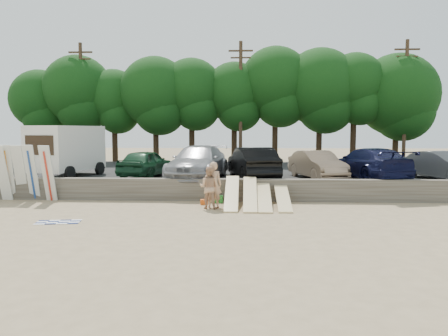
# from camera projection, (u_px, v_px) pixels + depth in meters

# --- Properties ---
(ground) EXTENTS (120.00, 120.00, 0.00)m
(ground) POSITION_uv_depth(u_px,v_px,m) (184.00, 213.00, 16.98)
(ground) COLOR tan
(ground) RESTS_ON ground
(seawall) EXTENTS (44.00, 0.50, 1.00)m
(seawall) POSITION_uv_depth(u_px,v_px,m) (193.00, 189.00, 19.92)
(seawall) COLOR #6B6356
(seawall) RESTS_ON ground
(parking_lot) EXTENTS (44.00, 14.50, 0.70)m
(parking_lot) POSITION_uv_depth(u_px,v_px,m) (207.00, 176.00, 27.40)
(parking_lot) COLOR #282828
(parking_lot) RESTS_ON ground
(treeline) EXTENTS (33.36, 6.33, 8.92)m
(treeline) POSITION_uv_depth(u_px,v_px,m) (234.00, 91.00, 33.73)
(treeline) COLOR #382616
(treeline) RESTS_ON parking_lot
(utility_poles) EXTENTS (25.80, 0.26, 9.00)m
(utility_poles) POSITION_uv_depth(u_px,v_px,m) (241.00, 100.00, 32.33)
(utility_poles) COLOR #473321
(utility_poles) RESTS_ON parking_lot
(box_trailer) EXTENTS (3.17, 4.65, 2.73)m
(box_trailer) POSITION_uv_depth(u_px,v_px,m) (67.00, 148.00, 23.41)
(box_trailer) COLOR silver
(box_trailer) RESTS_ON parking_lot
(car_1) EXTENTS (2.57, 4.54, 1.46)m
(car_1) POSITION_uv_depth(u_px,v_px,m) (146.00, 163.00, 23.36)
(car_1) COLOR #153B23
(car_1) RESTS_ON parking_lot
(car_2) EXTENTS (3.15, 6.09, 1.69)m
(car_2) POSITION_uv_depth(u_px,v_px,m) (198.00, 162.00, 22.40)
(car_2) COLOR #97979C
(car_2) RESTS_ON parking_lot
(car_3) EXTENTS (2.79, 5.21, 1.63)m
(car_3) POSITION_uv_depth(u_px,v_px,m) (252.00, 163.00, 22.34)
(car_3) COLOR black
(car_3) RESTS_ON parking_lot
(car_4) EXTENTS (2.64, 4.63, 1.44)m
(car_4) POSITION_uv_depth(u_px,v_px,m) (317.00, 165.00, 22.39)
(car_4) COLOR #846B54
(car_4) RESTS_ON parking_lot
(car_5) EXTENTS (3.56, 5.93, 1.61)m
(car_5) POSITION_uv_depth(u_px,v_px,m) (368.00, 164.00, 22.15)
(car_5) COLOR black
(car_5) RESTS_ON parking_lot
(car_6) EXTENTS (3.18, 4.61, 1.44)m
(car_6) POSITION_uv_depth(u_px,v_px,m) (442.00, 166.00, 21.97)
(car_6) COLOR #45484A
(car_6) RESTS_ON parking_lot
(surfboard_upright_3) EXTENTS (0.54, 0.74, 2.53)m
(surfboard_upright_3) POSITION_uv_depth(u_px,v_px,m) (3.00, 173.00, 19.70)
(surfboard_upright_3) COLOR silver
(surfboard_upright_3) RESTS_ON ground
(surfboard_upright_4) EXTENTS (0.58, 0.68, 2.55)m
(surfboard_upright_4) POSITION_uv_depth(u_px,v_px,m) (8.00, 173.00, 19.82)
(surfboard_upright_4) COLOR silver
(surfboard_upright_4) RESTS_ON ground
(surfboard_upright_5) EXTENTS (0.52, 0.72, 2.53)m
(surfboard_upright_5) POSITION_uv_depth(u_px,v_px,m) (20.00, 173.00, 19.89)
(surfboard_upright_5) COLOR silver
(surfboard_upright_5) RESTS_ON ground
(surfboard_upright_6) EXTENTS (0.54, 0.66, 2.55)m
(surfboard_upright_6) POSITION_uv_depth(u_px,v_px,m) (32.00, 173.00, 19.77)
(surfboard_upright_6) COLOR silver
(surfboard_upright_6) RESTS_ON ground
(surfboard_upright_7) EXTENTS (0.53, 0.73, 2.53)m
(surfboard_upright_7) POSITION_uv_depth(u_px,v_px,m) (48.00, 173.00, 19.55)
(surfboard_upright_7) COLOR silver
(surfboard_upright_7) RESTS_ON ground
(surfboard_low_0) EXTENTS (0.56, 2.82, 1.15)m
(surfboard_low_0) POSITION_uv_depth(u_px,v_px,m) (232.00, 193.00, 18.26)
(surfboard_low_0) COLOR beige
(surfboard_low_0) RESTS_ON ground
(surfboard_low_1) EXTENTS (0.56, 2.83, 1.12)m
(surfboard_low_1) POSITION_uv_depth(u_px,v_px,m) (250.00, 194.00, 18.18)
(surfboard_low_1) COLOR beige
(surfboard_low_1) RESTS_ON ground
(surfboard_low_2) EXTENTS (0.56, 2.91, 0.86)m
(surfboard_low_2) POSITION_uv_depth(u_px,v_px,m) (264.00, 197.00, 18.16)
(surfboard_low_2) COLOR beige
(surfboard_low_2) RESTS_ON ground
(surfboard_low_3) EXTENTS (0.56, 2.93, 0.80)m
(surfboard_low_3) POSITION_uv_depth(u_px,v_px,m) (283.00, 197.00, 18.24)
(surfboard_low_3) COLOR beige
(surfboard_low_3) RESTS_ON ground
(beachgoer_a) EXTENTS (0.73, 0.51, 1.91)m
(beachgoer_a) POSITION_uv_depth(u_px,v_px,m) (213.00, 185.00, 18.04)
(beachgoer_a) COLOR tan
(beachgoer_a) RESTS_ON ground
(beachgoer_b) EXTENTS (1.00, 0.87, 1.73)m
(beachgoer_b) POSITION_uv_depth(u_px,v_px,m) (209.00, 187.00, 17.83)
(beachgoer_b) COLOR tan
(beachgoer_b) RESTS_ON ground
(cooler) EXTENTS (0.38, 0.31, 0.32)m
(cooler) POSITION_uv_depth(u_px,v_px,m) (219.00, 199.00, 19.30)
(cooler) COLOR #268E2E
(cooler) RESTS_ON ground
(gear_bag) EXTENTS (0.34, 0.30, 0.22)m
(gear_bag) POSITION_uv_depth(u_px,v_px,m) (204.00, 202.00, 18.83)
(gear_bag) COLOR orange
(gear_bag) RESTS_ON ground
(beach_towel) EXTENTS (1.72, 1.72, 0.00)m
(beach_towel) POSITION_uv_depth(u_px,v_px,m) (58.00, 222.00, 15.24)
(beach_towel) COLOR white
(beach_towel) RESTS_ON ground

